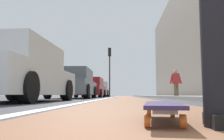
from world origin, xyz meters
TOP-DOWN VIEW (x-y plane):
  - ground_plane at (10.00, 0.00)m, footprint 80.00×80.00m
  - bike_lane_paint at (24.00, 0.00)m, footprint 56.00×1.83m
  - lane_stripe_white at (20.00, 1.07)m, footprint 52.00×0.16m
  - sidewalk_curb at (18.00, -3.40)m, footprint 52.00×3.20m
  - building_facade at (22.00, -6.31)m, footprint 40.00×1.20m
  - skateboard at (1.10, -0.07)m, footprint 0.86×0.30m
  - parked_car_near at (5.33, 2.79)m, footprint 4.39×2.03m
  - parked_car_mid at (11.48, 2.73)m, footprint 4.51×2.03m
  - parked_car_far at (17.25, 2.63)m, footprint 4.07×2.02m
  - parked_car_end at (23.40, 2.62)m, footprint 4.27×1.97m
  - traffic_light at (21.49, 1.47)m, footprint 0.33×0.28m
  - pedestrian_distant at (13.00, -2.80)m, footprint 0.45×0.70m

SIDE VIEW (x-z plane):
  - ground_plane at x=10.00m, z-range 0.00..0.00m
  - bike_lane_paint at x=24.00m, z-range 0.00..0.00m
  - lane_stripe_white at x=20.00m, z-range 0.00..0.01m
  - sidewalk_curb at x=18.00m, z-range 0.00..0.13m
  - skateboard at x=1.10m, z-range 0.04..0.15m
  - parked_car_far at x=17.25m, z-range -0.04..1.43m
  - parked_car_near at x=5.33m, z-range -0.03..1.44m
  - parked_car_end at x=23.40m, z-range -0.03..1.46m
  - parked_car_mid at x=11.48m, z-range -0.02..1.47m
  - pedestrian_distant at x=13.00m, z-range 0.12..1.73m
  - traffic_light at x=21.49m, z-range 0.86..5.51m
  - building_facade at x=22.00m, z-range 0.00..12.26m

